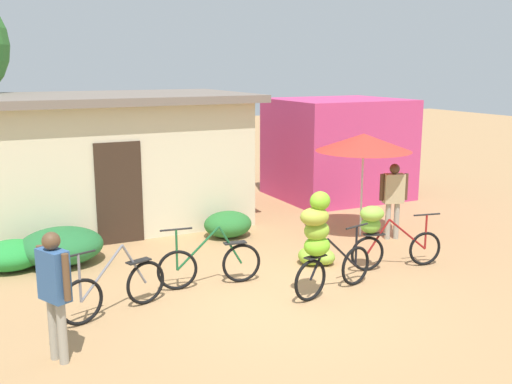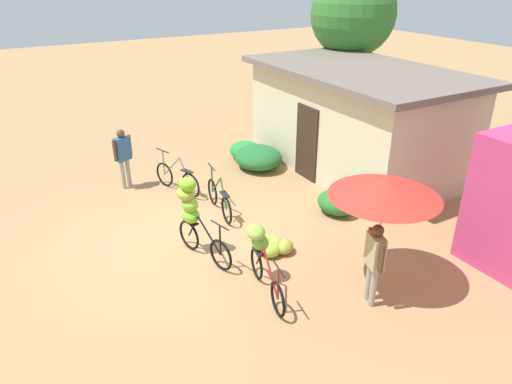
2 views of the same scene
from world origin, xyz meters
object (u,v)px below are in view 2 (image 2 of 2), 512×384
(building_low, at_px, (356,118))
(banana_pile_on_ground, at_px, (274,246))
(person_bystander, at_px, (123,153))
(bicycle_near_pile, at_px, (219,199))
(bicycle_leftmost, at_px, (177,178))
(person_vendor, at_px, (375,257))
(bicycle_center_loaded, at_px, (192,211))
(tree_behind_building, at_px, (353,15))
(bicycle_by_shop, at_px, (261,253))
(market_umbrella, at_px, (385,187))

(building_low, bearing_deg, banana_pile_on_ground, -57.51)
(building_low, xyz_separation_m, banana_pile_on_ground, (2.79, -4.39, -1.29))
(building_low, bearing_deg, person_bystander, -106.56)
(bicycle_near_pile, height_order, person_bystander, person_bystander)
(banana_pile_on_ground, bearing_deg, bicycle_leftmost, -170.08)
(banana_pile_on_ground, bearing_deg, building_low, 122.49)
(banana_pile_on_ground, distance_m, person_vendor, 2.38)
(bicycle_leftmost, distance_m, banana_pile_on_ground, 3.76)
(bicycle_leftmost, xyz_separation_m, person_vendor, (5.87, 1.24, 0.57))
(bicycle_leftmost, relative_size, bicycle_center_loaded, 0.98)
(tree_behind_building, height_order, bicycle_center_loaded, tree_behind_building)
(building_low, distance_m, person_vendor, 6.27)
(bicycle_near_pile, bearing_deg, bicycle_by_shop, -11.01)
(building_low, distance_m, bicycle_leftmost, 5.23)
(bicycle_by_shop, distance_m, person_vendor, 1.96)
(bicycle_by_shop, height_order, banana_pile_on_ground, bicycle_by_shop)
(bicycle_near_pile, bearing_deg, banana_pile_on_ground, 6.10)
(person_vendor, bearing_deg, market_umbrella, 131.12)
(market_umbrella, distance_m, bicycle_center_loaded, 3.69)
(bicycle_center_loaded, bearing_deg, building_low, 108.99)
(banana_pile_on_ground, xyz_separation_m, person_vendor, (2.17, 0.59, 0.79))
(market_umbrella, xyz_separation_m, person_bystander, (-6.36, -2.79, -0.96))
(tree_behind_building, xyz_separation_m, bicycle_center_loaded, (4.85, -7.84, -2.89))
(bicycle_near_pile, distance_m, banana_pile_on_ground, 2.12)
(bicycle_near_pile, bearing_deg, bicycle_center_loaded, -42.48)
(building_low, xyz_separation_m, bicycle_near_pile, (0.70, -4.61, -1.08))
(tree_behind_building, distance_m, person_vendor, 10.18)
(bicycle_leftmost, distance_m, person_vendor, 6.02)
(building_low, height_order, bicycle_near_pile, building_low)
(building_low, relative_size, banana_pile_on_ground, 7.85)
(market_umbrella, distance_m, banana_pile_on_ground, 2.72)
(market_umbrella, bearing_deg, bicycle_near_pile, -161.37)
(building_low, relative_size, market_umbrella, 3.04)
(building_low, height_order, banana_pile_on_ground, building_low)
(market_umbrella, distance_m, bicycle_by_shop, 2.43)
(building_low, relative_size, person_bystander, 4.04)
(building_low, height_order, tree_behind_building, tree_behind_building)
(bicycle_leftmost, xyz_separation_m, bicycle_near_pile, (1.60, 0.42, -0.00))
(building_low, bearing_deg, bicycle_near_pile, -81.41)
(market_umbrella, bearing_deg, bicycle_by_shop, -116.89)
(bicycle_near_pile, bearing_deg, building_low, 98.59)
(bicycle_leftmost, bearing_deg, building_low, 79.83)
(person_vendor, bearing_deg, bicycle_by_shop, -134.65)
(tree_behind_building, bearing_deg, bicycle_leftmost, -74.55)
(bicycle_leftmost, bearing_deg, bicycle_center_loaded, -14.83)
(market_umbrella, distance_m, person_vendor, 1.18)
(person_vendor, xyz_separation_m, person_bystander, (-6.78, -2.31, 0.03))
(bicycle_by_shop, bearing_deg, building_low, 124.82)
(market_umbrella, height_order, bicycle_near_pile, market_umbrella)
(bicycle_center_loaded, height_order, banana_pile_on_ground, bicycle_center_loaded)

